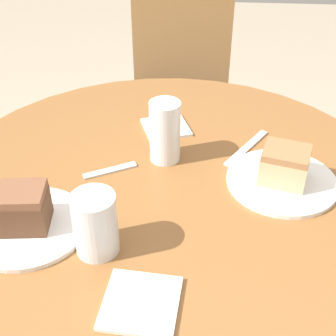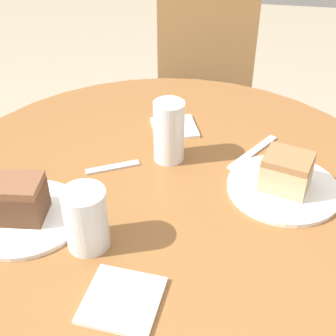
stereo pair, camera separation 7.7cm
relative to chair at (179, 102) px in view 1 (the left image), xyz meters
name	(u,v)px [view 1 (the left image)]	position (x,y,z in m)	size (l,w,h in m)	color
table	(168,254)	(0.03, -0.91, 0.06)	(1.06, 1.06, 0.78)	brown
chair	(179,102)	(0.00, 0.00, 0.00)	(0.43, 0.44, 0.93)	olive
plate_near	(282,181)	(0.27, -0.89, 0.29)	(0.24, 0.24, 0.01)	white
plate_far	(28,226)	(-0.23, -1.07, 0.29)	(0.23, 0.23, 0.01)	white
cake_slice_near	(285,165)	(0.27, -0.89, 0.33)	(0.12, 0.11, 0.08)	tan
cake_slice_far	(24,208)	(-0.23, -1.07, 0.34)	(0.09, 0.09, 0.08)	brown
glass_lemonade	(96,226)	(-0.09, -1.12, 0.34)	(0.08, 0.08, 0.12)	silver
glass_water	(165,134)	(0.01, -0.82, 0.35)	(0.07, 0.07, 0.14)	silver
napkin_stack	(141,303)	(0.01, -1.23, 0.29)	(0.13, 0.13, 0.01)	white
fork	(247,148)	(0.20, -0.76, 0.29)	(0.11, 0.16, 0.00)	silver
spoon	(110,170)	(-0.11, -0.88, 0.29)	(0.12, 0.07, 0.00)	silver
napkin_side	(166,127)	(0.00, -0.68, 0.29)	(0.14, 0.14, 0.01)	white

